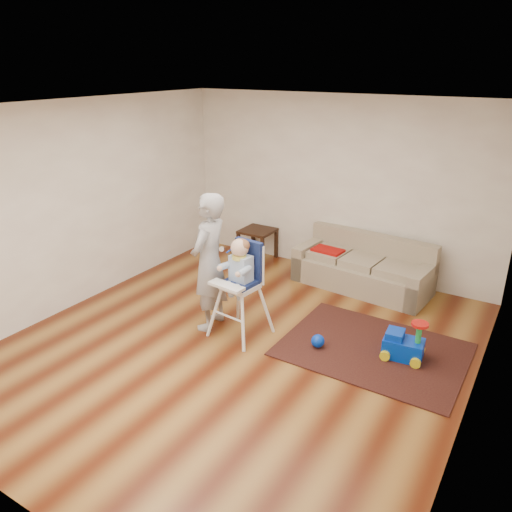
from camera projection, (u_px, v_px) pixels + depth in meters
The scene contains 9 objects.
ground at pixel (238, 345), 5.87m from camera, with size 5.50×5.50×0.00m, color #4E1C0B.
room_envelope at pixel (262, 180), 5.60m from camera, with size 5.04×5.52×2.72m.
sofa at pixel (362, 264), 7.24m from camera, with size 2.02×0.97×0.75m.
side_table at pixel (258, 244), 8.35m from camera, with size 0.52×0.52×0.52m, color black, non-canonical shape.
area_rug at pixel (373, 349), 5.78m from camera, with size 2.03×1.52×0.02m, color black.
ride_on_toy at pixel (404, 339), 5.53m from camera, with size 0.43×0.31×0.47m, color #0635C5, non-canonical shape.
toy_ball at pixel (318, 341), 5.78m from camera, with size 0.16×0.16×0.16m, color #0635C5.
high_chair at pixel (240, 290), 5.91m from camera, with size 0.64×0.64×1.24m.
adult at pixel (209, 262), 6.01m from camera, with size 0.63×0.41×1.72m, color gray.
Camera 1 is at (2.84, -4.22, 3.13)m, focal length 35.00 mm.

